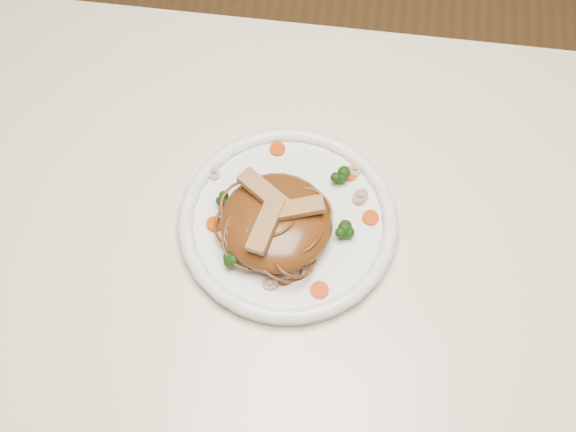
# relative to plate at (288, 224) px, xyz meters

# --- Properties ---
(ground) EXTENTS (4.00, 4.00, 0.00)m
(ground) POSITION_rel_plate_xyz_m (0.04, -0.05, -0.76)
(ground) COLOR brown
(ground) RESTS_ON ground
(table) EXTENTS (1.20, 0.80, 0.75)m
(table) POSITION_rel_plate_xyz_m (0.04, -0.05, -0.11)
(table) COLOR beige
(table) RESTS_ON ground
(plate) EXTENTS (0.29, 0.29, 0.02)m
(plate) POSITION_rel_plate_xyz_m (0.00, 0.00, 0.00)
(plate) COLOR white
(plate) RESTS_ON table
(noodle_mound) EXTENTS (0.15, 0.15, 0.05)m
(noodle_mound) POSITION_rel_plate_xyz_m (-0.01, -0.02, 0.03)
(noodle_mound) COLOR #613012
(noodle_mound) RESTS_ON plate
(chicken_a) EXTENTS (0.07, 0.04, 0.01)m
(chicken_a) POSITION_rel_plate_xyz_m (0.01, -0.01, 0.06)
(chicken_a) COLOR #AE8352
(chicken_a) RESTS_ON noodle_mound
(chicken_b) EXTENTS (0.07, 0.06, 0.01)m
(chicken_b) POSITION_rel_plate_xyz_m (-0.03, 0.01, 0.06)
(chicken_b) COLOR #AE8352
(chicken_b) RESTS_ON noodle_mound
(chicken_c) EXTENTS (0.04, 0.08, 0.01)m
(chicken_c) POSITION_rel_plate_xyz_m (-0.02, -0.04, 0.06)
(chicken_c) COLOR #AE8352
(chicken_c) RESTS_ON noodle_mound
(broccoli_0) EXTENTS (0.04, 0.04, 0.03)m
(broccoli_0) POSITION_rel_plate_xyz_m (0.06, 0.07, 0.02)
(broccoli_0) COLOR #12360B
(broccoli_0) RESTS_ON plate
(broccoli_1) EXTENTS (0.03, 0.03, 0.03)m
(broccoli_1) POSITION_rel_plate_xyz_m (-0.09, 0.01, 0.02)
(broccoli_1) COLOR #12360B
(broccoli_1) RESTS_ON plate
(broccoli_2) EXTENTS (0.03, 0.03, 0.03)m
(broccoli_2) POSITION_rel_plate_xyz_m (-0.06, -0.07, 0.02)
(broccoli_2) COLOR #12360B
(broccoli_2) RESTS_ON plate
(broccoli_3) EXTENTS (0.03, 0.03, 0.03)m
(broccoli_3) POSITION_rel_plate_xyz_m (0.07, -0.01, 0.02)
(broccoli_3) COLOR #12360B
(broccoli_3) RESTS_ON plate
(carrot_0) EXTENTS (0.03, 0.03, 0.00)m
(carrot_0) POSITION_rel_plate_xyz_m (0.07, 0.08, 0.01)
(carrot_0) COLOR #C02D07
(carrot_0) RESTS_ON plate
(carrot_1) EXTENTS (0.02, 0.02, 0.00)m
(carrot_1) POSITION_rel_plate_xyz_m (-0.09, -0.02, 0.01)
(carrot_1) COLOR #C02D07
(carrot_1) RESTS_ON plate
(carrot_2) EXTENTS (0.03, 0.03, 0.00)m
(carrot_2) POSITION_rel_plate_xyz_m (0.11, 0.02, 0.01)
(carrot_2) COLOR #C02D07
(carrot_2) RESTS_ON plate
(carrot_3) EXTENTS (0.03, 0.03, 0.00)m
(carrot_3) POSITION_rel_plate_xyz_m (-0.03, 0.11, 0.01)
(carrot_3) COLOR #C02D07
(carrot_3) RESTS_ON plate
(carrot_4) EXTENTS (0.03, 0.03, 0.00)m
(carrot_4) POSITION_rel_plate_xyz_m (0.05, -0.09, 0.01)
(carrot_4) COLOR #C02D07
(carrot_4) RESTS_ON plate
(mushroom_0) EXTENTS (0.02, 0.02, 0.01)m
(mushroom_0) POSITION_rel_plate_xyz_m (-0.01, -0.09, 0.01)
(mushroom_0) COLOR tan
(mushroom_0) RESTS_ON plate
(mushroom_1) EXTENTS (0.03, 0.03, 0.01)m
(mushroom_1) POSITION_rel_plate_xyz_m (0.09, 0.05, 0.01)
(mushroom_1) COLOR tan
(mushroom_1) RESTS_ON plate
(mushroom_2) EXTENTS (0.03, 0.03, 0.01)m
(mushroom_2) POSITION_rel_plate_xyz_m (-0.11, 0.06, 0.01)
(mushroom_2) COLOR tan
(mushroom_2) RESTS_ON plate
(mushroom_3) EXTENTS (0.02, 0.02, 0.01)m
(mushroom_3) POSITION_rel_plate_xyz_m (0.08, 0.09, 0.01)
(mushroom_3) COLOR tan
(mushroom_3) RESTS_ON plate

